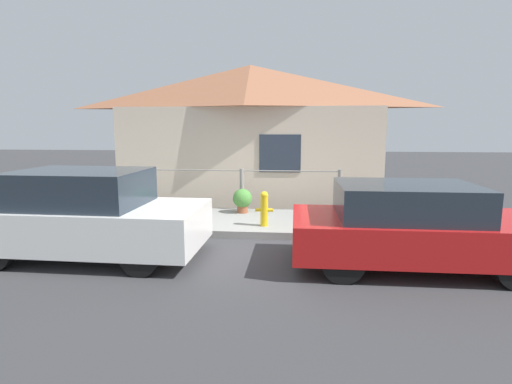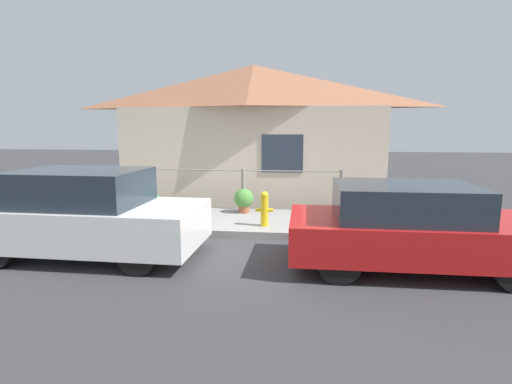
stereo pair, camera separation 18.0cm
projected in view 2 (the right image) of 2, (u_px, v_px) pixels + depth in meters
The scene contains 9 objects.
ground_plane at pixel (228, 238), 7.97m from camera, with size 60.00×60.00×0.00m, color #38383A.
sidewalk at pixel (237, 222), 9.07m from camera, with size 24.00×2.27×0.15m.
house at pixel (253, 94), 11.39m from camera, with size 7.69×2.23×3.95m.
fence at pixel (243, 187), 9.94m from camera, with size 4.90×0.10×1.04m.
car_left at pixel (88, 214), 6.80m from camera, with size 3.80×1.84×1.48m.
car_right at pixel (410, 227), 6.18m from camera, with size 3.79×1.78×1.33m.
fire_hydrant at pixel (264, 208), 8.32m from camera, with size 0.38×0.17×0.73m.
potted_plant_near_hydrant at pixel (244, 199), 9.64m from camera, with size 0.46×0.46×0.58m.
potted_plant_by_fence at pixel (153, 204), 9.38m from camera, with size 0.41×0.41×0.53m.
Camera 2 is at (1.49, -7.60, 2.19)m, focal length 28.00 mm.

